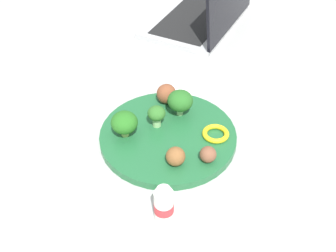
{
  "coord_description": "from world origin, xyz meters",
  "views": [
    {
      "loc": [
        -0.63,
        -0.18,
        0.61
      ],
      "look_at": [
        0.0,
        0.0,
        0.04
      ],
      "focal_mm": 46.4,
      "sensor_mm": 36.0,
      "label": 1
    }
  ],
  "objects_px": {
    "plate": "(168,136)",
    "knife": "(211,73)",
    "broccoli_floret_front_left": "(180,101)",
    "meatball_center": "(208,154)",
    "napkin": "(204,75)",
    "yogurt_bottle": "(164,205)",
    "meatball_mid_left": "(176,156)",
    "pepper_ring_mid_right": "(216,134)",
    "fork": "(197,71)",
    "meatball_mid_right": "(166,94)",
    "broccoli_floret_mid_left": "(124,123)",
    "broccoli_floret_near_rim": "(157,114)",
    "laptop": "(205,12)"
  },
  "relations": [
    {
      "from": "knife",
      "to": "fork",
      "type": "bearing_deg",
      "value": 85.75
    },
    {
      "from": "fork",
      "to": "knife",
      "type": "bearing_deg",
      "value": -94.25
    },
    {
      "from": "plate",
      "to": "knife",
      "type": "xyz_separation_m",
      "value": [
        0.25,
        -0.04,
        -0.0
      ]
    },
    {
      "from": "plate",
      "to": "broccoli_floret_front_left",
      "type": "distance_m",
      "value": 0.08
    },
    {
      "from": "plate",
      "to": "pepper_ring_mid_right",
      "type": "height_order",
      "value": "pepper_ring_mid_right"
    },
    {
      "from": "broccoli_floret_near_rim",
      "to": "broccoli_floret_front_left",
      "type": "height_order",
      "value": "broccoli_floret_front_left"
    },
    {
      "from": "meatball_mid_left",
      "to": "napkin",
      "type": "height_order",
      "value": "meatball_mid_left"
    },
    {
      "from": "broccoli_floret_front_left",
      "to": "meatball_mid_right",
      "type": "xyz_separation_m",
      "value": [
        0.03,
        0.04,
        -0.01
      ]
    },
    {
      "from": "broccoli_floret_front_left",
      "to": "meatball_mid_left",
      "type": "relative_size",
      "value": 1.56
    },
    {
      "from": "fork",
      "to": "yogurt_bottle",
      "type": "distance_m",
      "value": 0.45
    },
    {
      "from": "meatball_center",
      "to": "knife",
      "type": "xyz_separation_m",
      "value": [
        0.3,
        0.05,
        -0.02
      ]
    },
    {
      "from": "yogurt_bottle",
      "to": "napkin",
      "type": "bearing_deg",
      "value": 3.03
    },
    {
      "from": "broccoli_floret_mid_left",
      "to": "fork",
      "type": "relative_size",
      "value": 0.46
    },
    {
      "from": "broccoli_floret_mid_left",
      "to": "meatball_center",
      "type": "height_order",
      "value": "broccoli_floret_mid_left"
    },
    {
      "from": "broccoli_floret_near_rim",
      "to": "broccoli_floret_mid_left",
      "type": "xyz_separation_m",
      "value": [
        -0.05,
        0.05,
        0.0
      ]
    },
    {
      "from": "broccoli_floret_front_left",
      "to": "broccoli_floret_mid_left",
      "type": "relative_size",
      "value": 1.05
    },
    {
      "from": "meatball_center",
      "to": "meatball_mid_right",
      "type": "bearing_deg",
      "value": 38.95
    },
    {
      "from": "pepper_ring_mid_right",
      "to": "broccoli_floret_mid_left",
      "type": "bearing_deg",
      "value": 104.97
    },
    {
      "from": "broccoli_floret_mid_left",
      "to": "fork",
      "type": "xyz_separation_m",
      "value": [
        0.28,
        -0.09,
        -0.04
      ]
    },
    {
      "from": "broccoli_floret_front_left",
      "to": "yogurt_bottle",
      "type": "height_order",
      "value": "same"
    },
    {
      "from": "meatball_center",
      "to": "pepper_ring_mid_right",
      "type": "distance_m",
      "value": 0.07
    },
    {
      "from": "broccoli_floret_front_left",
      "to": "meatball_center",
      "type": "height_order",
      "value": "broccoli_floret_front_left"
    },
    {
      "from": "knife",
      "to": "broccoli_floret_near_rim",
      "type": "bearing_deg",
      "value": 163.02
    },
    {
      "from": "broccoli_floret_near_rim",
      "to": "meatball_mid_left",
      "type": "height_order",
      "value": "broccoli_floret_near_rim"
    },
    {
      "from": "plate",
      "to": "meatball_mid_left",
      "type": "relative_size",
      "value": 7.55
    },
    {
      "from": "broccoli_floret_front_left",
      "to": "laptop",
      "type": "relative_size",
      "value": 0.16
    },
    {
      "from": "broccoli_floret_near_rim",
      "to": "pepper_ring_mid_right",
      "type": "bearing_deg",
      "value": -89.22
    },
    {
      "from": "broccoli_floret_near_rim",
      "to": "napkin",
      "type": "bearing_deg",
      "value": -13.15
    },
    {
      "from": "meatball_mid_left",
      "to": "fork",
      "type": "xyz_separation_m",
      "value": [
        0.33,
        0.03,
        -0.03
      ]
    },
    {
      "from": "pepper_ring_mid_right",
      "to": "fork",
      "type": "distance_m",
      "value": 0.25
    },
    {
      "from": "broccoli_floret_near_rim",
      "to": "yogurt_bottle",
      "type": "bearing_deg",
      "value": -160.23
    },
    {
      "from": "meatball_mid_left",
      "to": "fork",
      "type": "height_order",
      "value": "meatball_mid_left"
    },
    {
      "from": "meatball_center",
      "to": "napkin",
      "type": "distance_m",
      "value": 0.31
    },
    {
      "from": "meatball_mid_right",
      "to": "knife",
      "type": "xyz_separation_m",
      "value": [
        0.15,
        -0.07,
        -0.03
      ]
    },
    {
      "from": "fork",
      "to": "laptop",
      "type": "relative_size",
      "value": 0.34
    },
    {
      "from": "plate",
      "to": "fork",
      "type": "bearing_deg",
      "value": -1.22
    },
    {
      "from": "meatball_center",
      "to": "yogurt_bottle",
      "type": "height_order",
      "value": "yogurt_bottle"
    },
    {
      "from": "broccoli_floret_mid_left",
      "to": "knife",
      "type": "relative_size",
      "value": 0.38
    },
    {
      "from": "plate",
      "to": "knife",
      "type": "bearing_deg",
      "value": -9.43
    },
    {
      "from": "broccoli_floret_mid_left",
      "to": "napkin",
      "type": "relative_size",
      "value": 0.32
    },
    {
      "from": "broccoli_floret_mid_left",
      "to": "laptop",
      "type": "xyz_separation_m",
      "value": [
        0.53,
        -0.05,
        -0.01
      ]
    },
    {
      "from": "meatball_mid_right",
      "to": "napkin",
      "type": "bearing_deg",
      "value": -21.19
    },
    {
      "from": "broccoli_floret_mid_left",
      "to": "broccoli_floret_near_rim",
      "type": "bearing_deg",
      "value": -49.28
    },
    {
      "from": "yogurt_bottle",
      "to": "meatball_center",
      "type": "bearing_deg",
      "value": -18.71
    },
    {
      "from": "meatball_mid_right",
      "to": "fork",
      "type": "xyz_separation_m",
      "value": [
        0.15,
        -0.04,
        -0.03
      ]
    },
    {
      "from": "laptop",
      "to": "broccoli_floret_front_left",
      "type": "bearing_deg",
      "value": -174.89
    },
    {
      "from": "broccoli_floret_front_left",
      "to": "meatball_center",
      "type": "distance_m",
      "value": 0.15
    },
    {
      "from": "fork",
      "to": "plate",
      "type": "bearing_deg",
      "value": 178.78
    },
    {
      "from": "broccoli_floret_near_rim",
      "to": "yogurt_bottle",
      "type": "relative_size",
      "value": 0.65
    },
    {
      "from": "laptop",
      "to": "meatball_center",
      "type": "bearing_deg",
      "value": -167.36
    }
  ]
}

